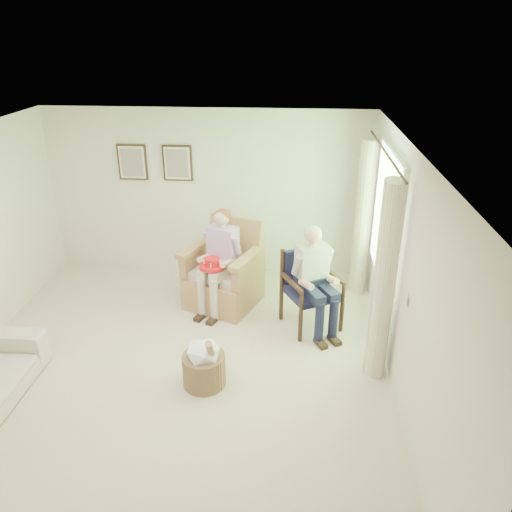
{
  "coord_description": "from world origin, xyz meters",
  "views": [
    {
      "loc": [
        1.33,
        -4.62,
        3.68
      ],
      "look_at": [
        0.88,
        1.03,
        1.05
      ],
      "focal_mm": 35.0,
      "sensor_mm": 36.0,
      "label": 1
    }
  ],
  "objects_px": {
    "person_wicker": "(221,253)",
    "wicker_armchair": "(224,279)",
    "wood_armchair": "(312,285)",
    "red_hat": "(212,264)",
    "hatbox": "(204,363)",
    "person_dark": "(313,273)"
  },
  "relations": [
    {
      "from": "person_wicker",
      "to": "person_dark",
      "type": "xyz_separation_m",
      "value": [
        1.24,
        -0.44,
        -0.03
      ]
    },
    {
      "from": "wicker_armchair",
      "to": "red_hat",
      "type": "height_order",
      "value": "wicker_armchair"
    },
    {
      "from": "wood_armchair",
      "to": "hatbox",
      "type": "relative_size",
      "value": 1.44
    },
    {
      "from": "red_hat",
      "to": "person_dark",
      "type": "bearing_deg",
      "value": -11.05
    },
    {
      "from": "person_dark",
      "to": "hatbox",
      "type": "xyz_separation_m",
      "value": [
        -1.21,
        -1.24,
        -0.55
      ]
    },
    {
      "from": "person_wicker",
      "to": "red_hat",
      "type": "height_order",
      "value": "person_wicker"
    },
    {
      "from": "person_wicker",
      "to": "hatbox",
      "type": "distance_m",
      "value": 1.77
    },
    {
      "from": "wood_armchair",
      "to": "hatbox",
      "type": "distance_m",
      "value": 1.88
    },
    {
      "from": "wood_armchair",
      "to": "wicker_armchair",
      "type": "bearing_deg",
      "value": 133.57
    },
    {
      "from": "wood_armchair",
      "to": "person_wicker",
      "type": "relative_size",
      "value": 0.71
    },
    {
      "from": "person_wicker",
      "to": "red_hat",
      "type": "distance_m",
      "value": 0.22
    },
    {
      "from": "wicker_armchair",
      "to": "wood_armchair",
      "type": "bearing_deg",
      "value": 3.12
    },
    {
      "from": "person_dark",
      "to": "red_hat",
      "type": "relative_size",
      "value": 3.98
    },
    {
      "from": "wood_armchair",
      "to": "red_hat",
      "type": "bearing_deg",
      "value": 148.71
    },
    {
      "from": "person_wicker",
      "to": "wicker_armchair",
      "type": "bearing_deg",
      "value": 112.23
    },
    {
      "from": "person_wicker",
      "to": "hatbox",
      "type": "height_order",
      "value": "person_wicker"
    },
    {
      "from": "wicker_armchair",
      "to": "red_hat",
      "type": "xyz_separation_m",
      "value": [
        -0.1,
        -0.34,
        0.39
      ]
    },
    {
      "from": "wicker_armchair",
      "to": "person_wicker",
      "type": "xyz_separation_m",
      "value": [
        -0.0,
        -0.16,
        0.47
      ]
    },
    {
      "from": "person_wicker",
      "to": "person_dark",
      "type": "bearing_deg",
      "value": 2.65
    },
    {
      "from": "person_wicker",
      "to": "person_dark",
      "type": "relative_size",
      "value": 1.03
    },
    {
      "from": "person_dark",
      "to": "hatbox",
      "type": "distance_m",
      "value": 1.81
    },
    {
      "from": "wood_armchair",
      "to": "person_wicker",
      "type": "distance_m",
      "value": 1.3
    }
  ]
}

